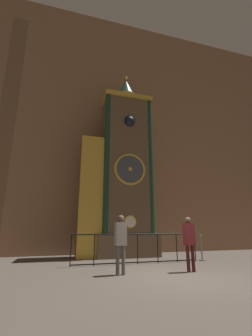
{
  "coord_description": "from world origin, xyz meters",
  "views": [
    {
      "loc": [
        -3.37,
        -6.2,
        1.35
      ],
      "look_at": [
        -0.13,
        5.1,
        4.5
      ],
      "focal_mm": 24.0,
      "sensor_mm": 36.0,
      "label": 1
    }
  ],
  "objects": [
    {
      "name": "railing_fence",
      "position": [
        -0.34,
        2.7,
        0.64
      ],
      "size": [
        5.19,
        0.05,
        1.14
      ],
      "color": "black",
      "rests_on": "ground_plane"
    },
    {
      "name": "ground_plane",
      "position": [
        0.0,
        0.0,
        0.0
      ],
      "size": [
        28.0,
        28.0,
        0.0
      ],
      "primitive_type": "plane",
      "color": "brown"
    },
    {
      "name": "stanchion_post",
      "position": [
        2.63,
        2.8,
        0.35
      ],
      "size": [
        0.28,
        0.28,
        1.07
      ],
      "color": "gray",
      "rests_on": "ground_plane"
    },
    {
      "name": "visitor_near",
      "position": [
        -1.53,
        0.81,
        1.06
      ],
      "size": [
        0.36,
        0.25,
        1.75
      ],
      "rotation": [
        0.0,
        0.0,
        0.08
      ],
      "color": "#58554F",
      "rests_on": "ground_plane"
    },
    {
      "name": "visitor_far",
      "position": [
        0.77,
        0.66,
        1.03
      ],
      "size": [
        0.36,
        0.25,
        1.71
      ],
      "rotation": [
        0.0,
        0.0,
        -0.09
      ],
      "color": "#461518",
      "rests_on": "ground_plane"
    },
    {
      "name": "clock_tower",
      "position": [
        -0.48,
        5.07,
        4.23
      ],
      "size": [
        4.01,
        1.77,
        10.22
      ],
      "color": "brown",
      "rests_on": "ground_plane"
    },
    {
      "name": "cathedral_back_wall",
      "position": [
        -0.09,
        6.63,
        7.87
      ],
      "size": [
        24.0,
        0.32,
        15.77
      ],
      "color": "#936B4C",
      "rests_on": "ground_plane"
    }
  ]
}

